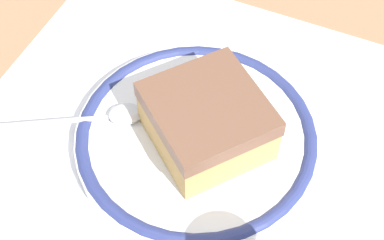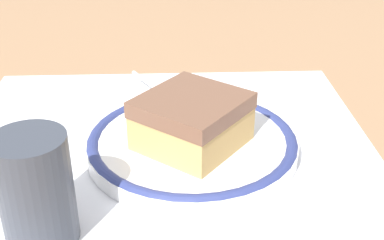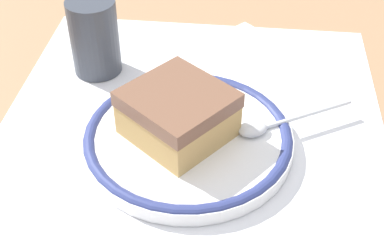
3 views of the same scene
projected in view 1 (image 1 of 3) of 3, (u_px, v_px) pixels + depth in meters
ground_plane at (183, 170)px, 0.54m from camera, size 2.40×2.40×0.00m
placemat at (183, 169)px, 0.54m from camera, size 0.46×0.44×0.00m
plate at (192, 136)px, 0.55m from camera, size 0.23×0.23×0.02m
cake_slice at (207, 121)px, 0.52m from camera, size 0.14×0.14×0.05m
spoon at (107, 116)px, 0.55m from camera, size 0.08×0.13×0.01m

